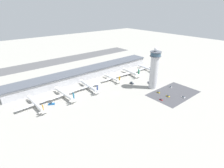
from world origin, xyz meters
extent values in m
plane|color=#9E9B93|center=(0.00, 0.00, 0.00)|extent=(1000.00, 1000.00, 0.00)
cube|color=#B2B2B7|center=(0.00, 70.00, 6.11)|extent=(233.92, 22.00, 12.23)
cube|color=#4C515B|center=(0.00, 70.00, 13.03)|extent=(233.92, 25.00, 1.60)
cube|color=#515154|center=(0.00, 180.33, 0.00)|extent=(350.89, 44.00, 0.01)
cylinder|color=#BCBCC1|center=(48.06, -18.34, 21.73)|extent=(10.38, 10.38, 43.45)
cylinder|color=#565B66|center=(48.06, -18.34, 43.85)|extent=(14.01, 14.01, 0.80)
cylinder|color=#334C60|center=(48.06, -18.34, 46.48)|extent=(12.89, 12.89, 4.46)
cylinder|color=#565B66|center=(48.06, -18.34, 49.21)|extent=(14.01, 14.01, 1.00)
sphere|color=white|center=(48.06, -18.34, 52.23)|extent=(5.04, 5.04, 5.04)
cube|color=#424247|center=(55.60, -45.76, 0.00)|extent=(64.00, 40.00, 0.01)
cylinder|color=white|center=(-89.05, 30.77, 4.50)|extent=(5.78, 36.66, 3.59)
cone|color=white|center=(-90.25, 50.61, 4.50)|extent=(3.78, 3.44, 3.59)
cone|color=white|center=(-87.82, 10.40, 4.50)|extent=(3.48, 4.49, 3.23)
cube|color=white|center=(-89.10, 31.50, 3.87)|extent=(40.68, 6.83, 0.44)
cylinder|color=#A8A8B2|center=(-97.64, 31.99, 2.79)|extent=(2.21, 4.06, 1.97)
cylinder|color=#A8A8B2|center=(-80.67, 33.01, 2.79)|extent=(2.21, 4.06, 1.97)
cube|color=orange|center=(-87.77, 9.54, 9.17)|extent=(0.47, 2.81, 5.74)
cube|color=white|center=(-87.75, 9.14, 4.86)|extent=(10.15, 2.60, 0.24)
cylinder|color=black|center=(-90.08, 47.80, 1.35)|extent=(0.28, 0.28, 2.71)
cylinder|color=black|center=(-86.54, 30.85, 1.35)|extent=(0.28, 0.28, 2.71)
cylinder|color=black|center=(-91.56, 30.55, 1.35)|extent=(0.28, 0.28, 2.71)
cylinder|color=white|center=(-54.96, 31.44, 4.87)|extent=(6.85, 34.80, 4.20)
cone|color=white|center=(-56.44, 50.56, 4.87)|extent=(4.48, 4.09, 4.20)
cone|color=white|center=(-53.44, 11.69, 4.87)|extent=(4.16, 5.32, 3.78)
cube|color=white|center=(-55.02, 32.13, 4.13)|extent=(37.76, 7.27, 0.44)
cylinder|color=#A8A8B2|center=(-62.95, 32.52, 2.86)|extent=(2.66, 4.79, 2.31)
cylinder|color=#A8A8B2|center=(-47.23, 33.73, 2.86)|extent=(2.66, 4.79, 2.31)
cube|color=#197FB2|center=(-53.36, 10.68, 10.33)|extent=(0.51, 2.81, 6.72)
cube|color=white|center=(-53.33, 10.28, 5.29)|extent=(11.88, 2.90, 0.24)
cylinder|color=black|center=(-56.20, 47.48, 1.38)|extent=(0.28, 0.28, 2.77)
cylinder|color=black|center=(-52.02, 31.56, 1.38)|extent=(0.28, 0.28, 2.77)
cylinder|color=black|center=(-57.89, 31.10, 1.38)|extent=(0.28, 0.28, 2.77)
cylinder|color=silver|center=(-19.89, 32.89, 4.50)|extent=(5.46, 36.18, 3.91)
cone|color=silver|center=(-19.03, 52.65, 4.50)|extent=(4.06, 3.69, 3.91)
cone|color=silver|center=(-20.76, 12.53, 4.50)|extent=(3.72, 4.84, 3.52)
cube|color=silver|center=(-19.85, 33.61, 3.81)|extent=(35.59, 5.93, 0.44)
cylinder|color=#A8A8B2|center=(-27.25, 34.93, 2.63)|extent=(2.34, 4.39, 2.15)
cylinder|color=#A8A8B2|center=(-12.38, 34.28, 2.63)|extent=(2.34, 4.39, 2.15)
cube|color=navy|center=(-20.81, 11.60, 9.58)|extent=(0.42, 2.81, 6.26)
cube|color=silver|center=(-20.82, 11.20, 4.89)|extent=(11.03, 2.47, 0.24)
cylinder|color=black|center=(-19.16, 49.69, 1.27)|extent=(0.28, 0.28, 2.54)
cylinder|color=black|center=(-17.15, 32.69, 1.27)|extent=(0.28, 0.28, 2.54)
cylinder|color=black|center=(-22.63, 32.92, 1.27)|extent=(0.28, 0.28, 2.54)
cylinder|color=white|center=(22.25, 36.44, 3.95)|extent=(3.87, 27.83, 3.40)
cone|color=white|center=(21.99, 51.86, 3.95)|extent=(3.45, 3.12, 3.40)
cone|color=white|center=(22.52, 20.52, 3.95)|extent=(3.13, 4.13, 3.06)
cube|color=white|center=(22.24, 37.00, 3.36)|extent=(33.69, 4.97, 0.44)
cylinder|color=#A8A8B2|center=(15.17, 37.88, 2.33)|extent=(1.93, 3.77, 1.87)
cylinder|color=#A8A8B2|center=(29.28, 38.12, 2.33)|extent=(1.93, 3.77, 1.87)
cube|color=orange|center=(22.54, 19.70, 8.37)|extent=(0.35, 2.80, 5.44)
cube|color=white|center=(22.54, 19.30, 4.29)|extent=(9.55, 2.16, 0.24)
cylinder|color=black|center=(22.04, 49.13, 1.13)|extent=(0.28, 0.28, 2.25)
cylinder|color=black|center=(24.64, 36.24, 1.13)|extent=(0.28, 0.28, 2.25)
cylinder|color=black|center=(19.88, 36.16, 1.13)|extent=(0.28, 0.28, 2.25)
cylinder|color=white|center=(59.97, 34.31, 4.70)|extent=(6.67, 27.75, 4.58)
cone|color=white|center=(61.17, 50.06, 4.70)|extent=(4.89, 4.46, 4.58)
cone|color=white|center=(58.71, 17.87, 4.70)|extent=(4.53, 5.80, 4.13)
cube|color=white|center=(60.01, 34.85, 3.90)|extent=(40.04, 7.42, 0.44)
cylinder|color=#A8A8B2|center=(51.75, 36.49, 2.51)|extent=(2.90, 5.22, 2.52)
cylinder|color=#A8A8B2|center=(68.42, 35.21, 2.51)|extent=(2.90, 5.22, 2.52)
cube|color=#14704C|center=(58.63, 16.77, 10.66)|extent=(0.51, 2.81, 7.34)
cube|color=white|center=(58.60, 16.37, 5.16)|extent=(12.95, 2.97, 0.24)
cylinder|color=black|center=(60.92, 46.81, 1.20)|extent=(0.28, 0.28, 2.41)
cylinder|color=black|center=(63.15, 33.81, 1.20)|extent=(0.28, 0.28, 2.41)
cylinder|color=black|center=(56.75, 34.30, 1.20)|extent=(0.28, 0.28, 2.41)
cylinder|color=silver|center=(96.58, 35.90, 3.75)|extent=(4.42, 26.19, 3.44)
cone|color=silver|center=(97.14, 50.48, 3.75)|extent=(3.55, 3.22, 3.44)
cone|color=silver|center=(96.01, 20.81, 3.75)|extent=(3.25, 4.24, 3.09)
cube|color=silver|center=(96.60, 36.42, 3.14)|extent=(36.68, 5.78, 0.44)
cylinder|color=#A8A8B2|center=(88.97, 37.71, 2.10)|extent=(2.03, 3.85, 1.89)
cylinder|color=#A8A8B2|center=(104.31, 37.13, 2.10)|extent=(2.03, 3.85, 1.89)
cube|color=#14704C|center=(95.98, 19.98, 8.21)|extent=(0.41, 2.81, 5.50)
cube|color=silver|center=(95.96, 19.58, 4.09)|extent=(9.69, 2.36, 0.24)
cylinder|color=black|center=(97.03, 47.73, 1.01)|extent=(0.28, 0.28, 2.03)
cylinder|color=black|center=(98.98, 35.53, 1.01)|extent=(0.28, 0.28, 2.03)
cylinder|color=black|center=(94.17, 35.71, 1.01)|extent=(0.28, 0.28, 2.03)
cube|color=black|center=(36.09, 8.53, 0.06)|extent=(2.45, 5.05, 0.12)
cube|color=#2D333D|center=(36.09, 8.53, 0.82)|extent=(2.57, 6.00, 1.64)
cube|color=#232D38|center=(36.07, 9.12, 2.31)|extent=(2.17, 1.84, 1.34)
cube|color=black|center=(-73.96, 25.02, 0.06)|extent=(6.22, 4.83, 0.12)
cube|color=#195699|center=(-73.96, 25.02, 0.78)|extent=(7.24, 5.42, 1.56)
cube|color=#232D38|center=(-74.56, 25.33, 2.19)|extent=(2.86, 2.96, 1.27)
cube|color=black|center=(56.51, -6.49, 0.06)|extent=(5.11, 6.89, 0.12)
cube|color=#2D333D|center=(56.51, -6.49, 0.78)|extent=(5.78, 8.04, 1.55)
cube|color=#232D38|center=(56.14, -7.19, 2.19)|extent=(2.92, 3.05, 1.27)
cube|color=black|center=(42.45, -32.49, 0.06)|extent=(1.96, 3.64, 0.12)
cube|color=gold|center=(42.45, -32.49, 0.39)|extent=(2.07, 4.33, 0.79)
cube|color=#232D38|center=(42.45, -32.39, 1.11)|extent=(1.76, 2.41, 0.64)
cube|color=black|center=(68.63, -32.67, 0.06)|extent=(1.88, 3.48, 0.12)
cube|color=silver|center=(68.63, -32.67, 0.42)|extent=(1.97, 4.14, 0.84)
cube|color=#232D38|center=(68.63, -32.78, 1.18)|extent=(1.70, 2.29, 0.69)
cube|color=black|center=(42.95, -46.23, 0.06)|extent=(1.83, 4.09, 0.12)
cube|color=gold|center=(42.95, -46.23, 0.40)|extent=(1.93, 4.86, 0.80)
cube|color=#232D38|center=(42.94, -46.11, 1.13)|extent=(1.64, 2.70, 0.65)
cube|color=black|center=(29.41, -46.26, 0.06)|extent=(1.82, 3.45, 0.12)
cube|color=red|center=(29.41, -46.26, 0.40)|extent=(1.91, 4.09, 0.80)
cube|color=#232D38|center=(29.40, -46.16, 1.13)|extent=(1.63, 2.27, 0.66)
cube|color=black|center=(55.34, -59.60, 0.06)|extent=(1.71, 3.43, 0.12)
cube|color=silver|center=(55.34, -59.60, 0.40)|extent=(1.78, 4.08, 0.79)
cube|color=#232D38|center=(55.34, -59.70, 1.12)|extent=(1.56, 2.25, 0.65)
camera|label=1|loc=(-128.52, -148.35, 101.12)|focal=28.00mm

